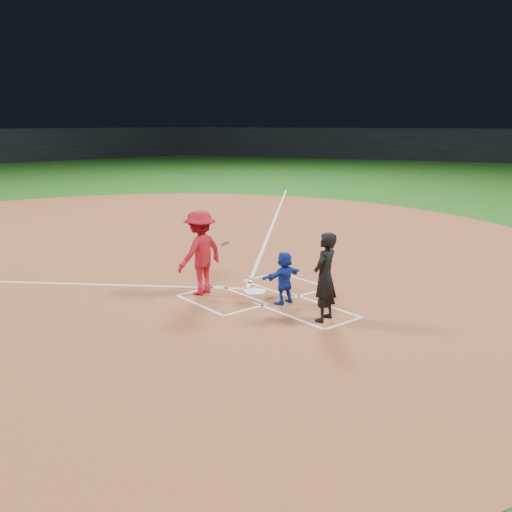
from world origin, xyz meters
TOP-DOWN VIEW (x-y plane):
  - ground at (0.00, 0.00)m, footprint 120.00×120.00m
  - home_plate_dirt at (0.00, 6.00)m, footprint 28.00×28.00m
  - stadium_wall_right at (42.00, 24.00)m, footprint 31.04×52.56m
  - home_plate at (0.00, 0.00)m, footprint 0.60×0.60m
  - catcher at (-0.05, -1.08)m, footprint 1.11×0.39m
  - umpire at (-0.17, -2.41)m, footprint 0.76×0.62m
  - chalk_markings at (0.00, 5.29)m, footprint 28.35×17.32m
  - batter_at_plate at (-1.06, 0.70)m, footprint 1.51×1.03m

SIDE VIEW (x-z plane):
  - ground at x=0.00m, z-range 0.00..0.00m
  - home_plate_dirt at x=0.00m, z-range 0.00..0.01m
  - chalk_markings at x=0.00m, z-range 0.01..0.02m
  - home_plate at x=0.00m, z-range 0.01..0.03m
  - catcher at x=-0.05m, z-range 0.01..1.19m
  - umpire at x=-0.17m, z-range 0.01..1.83m
  - batter_at_plate at x=-1.06m, z-range 0.01..1.98m
  - stadium_wall_right at x=42.00m, z-range 0.00..3.20m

